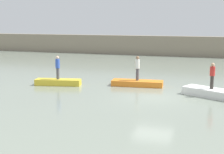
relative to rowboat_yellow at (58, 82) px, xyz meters
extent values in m
plane|color=gray|center=(7.55, -1.53, -0.23)|extent=(120.00, 120.00, 0.00)
cube|color=gray|center=(7.55, 23.53, 1.13)|extent=(80.00, 1.20, 2.71)
cube|color=gold|center=(0.00, 0.00, 0.00)|extent=(3.50, 1.61, 0.46)
cube|color=orange|center=(5.68, 1.63, -0.02)|extent=(3.85, 1.59, 0.41)
cube|color=white|center=(11.00, -0.29, 0.03)|extent=(3.77, 2.69, 0.51)
cylinder|color=#4C4C56|center=(5.68, 1.63, 0.63)|extent=(0.22, 0.22, 0.89)
cylinder|color=white|center=(5.68, 1.63, 1.41)|extent=(0.32, 0.32, 0.68)
sphere|color=#936B4C|center=(5.68, 1.63, 1.87)|extent=(0.24, 0.24, 0.24)
cylinder|color=#4C4C56|center=(0.00, 0.00, 0.65)|extent=(0.22, 0.22, 0.84)
cylinder|color=blue|center=(0.00, 0.00, 1.40)|extent=(0.32, 0.32, 0.67)
sphere|color=beige|center=(0.00, 0.00, 1.85)|extent=(0.24, 0.24, 0.24)
cylinder|color=#38332D|center=(11.00, -0.29, 0.70)|extent=(0.22, 0.22, 0.84)
cylinder|color=red|center=(11.00, -0.29, 1.41)|extent=(0.32, 0.32, 0.58)
sphere|color=tan|center=(11.00, -0.29, 1.82)|extent=(0.24, 0.24, 0.24)
camera|label=1|loc=(11.48, -21.46, 4.53)|focal=52.43mm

